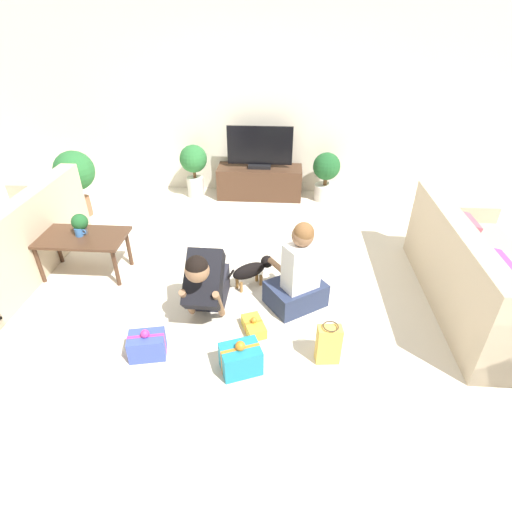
{
  "coord_description": "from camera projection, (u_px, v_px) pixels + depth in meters",
  "views": [
    {
      "loc": [
        0.51,
        -3.35,
        2.51
      ],
      "look_at": [
        0.28,
        -0.1,
        0.45
      ],
      "focal_mm": 28.0,
      "sensor_mm": 36.0,
      "label": 1
    }
  ],
  "objects": [
    {
      "name": "gift_bag_a",
      "position": [
        328.0,
        344.0,
        3.23
      ],
      "size": [
        0.2,
        0.14,
        0.38
      ],
      "rotation": [
        0.0,
        0.0,
        0.1
      ],
      "color": "#E5B74C",
      "rests_on": "ground_plane"
    },
    {
      "name": "sofa_left",
      "position": [
        10.0,
        246.0,
        4.3
      ],
      "size": [
        0.9,
        2.08,
        0.87
      ],
      "rotation": [
        0.0,
        0.0,
        -1.57
      ],
      "color": "#C6B293",
      "rests_on": "ground_plane"
    },
    {
      "name": "coffee_table",
      "position": [
        81.0,
        241.0,
        4.2
      ],
      "size": [
        0.94,
        0.51,
        0.46
      ],
      "color": "#472D1E",
      "rests_on": "ground_plane"
    },
    {
      "name": "potted_plant_back_right",
      "position": [
        326.0,
        173.0,
        5.84
      ],
      "size": [
        0.4,
        0.4,
        0.72
      ],
      "color": "beige",
      "rests_on": "ground_plane"
    },
    {
      "name": "person_sitting",
      "position": [
        298.0,
        277.0,
        3.76
      ],
      "size": [
        0.65,
        0.63,
        0.92
      ],
      "rotation": [
        0.0,
        0.0,
        3.74
      ],
      "color": "#283351",
      "rests_on": "ground_plane"
    },
    {
      "name": "tv",
      "position": [
        260.0,
        150.0,
        5.77
      ],
      "size": [
        0.95,
        0.2,
        0.6
      ],
      "color": "black",
      "rests_on": "tv_console"
    },
    {
      "name": "dog",
      "position": [
        253.0,
        269.0,
        4.12
      ],
      "size": [
        0.47,
        0.36,
        0.3
      ],
      "rotation": [
        0.0,
        0.0,
        2.18
      ],
      "color": "black",
      "rests_on": "ground_plane"
    },
    {
      "name": "tabletop_plant",
      "position": [
        80.0,
        223.0,
        4.15
      ],
      "size": [
        0.17,
        0.17,
        0.22
      ],
      "color": "#4C4C51",
      "rests_on": "coffee_table"
    },
    {
      "name": "gift_box_a",
      "position": [
        241.0,
        359.0,
        3.18
      ],
      "size": [
        0.38,
        0.33,
        0.3
      ],
      "rotation": [
        0.0,
        0.0,
        0.38
      ],
      "color": "teal",
      "rests_on": "ground_plane"
    },
    {
      "name": "gift_box_c",
      "position": [
        254.0,
        326.0,
        3.6
      ],
      "size": [
        0.25,
        0.32,
        0.16
      ],
      "rotation": [
        0.0,
        0.0,
        0.39
      ],
      "color": "yellow",
      "rests_on": "ground_plane"
    },
    {
      "name": "ground_plane",
      "position": [
        230.0,
        286.0,
        4.2
      ],
      "size": [
        16.0,
        16.0,
        0.0
      ],
      "primitive_type": "plane",
      "color": "beige"
    },
    {
      "name": "tv_console",
      "position": [
        260.0,
        182.0,
        6.04
      ],
      "size": [
        1.25,
        0.44,
        0.47
      ],
      "color": "#472D1E",
      "rests_on": "ground_plane"
    },
    {
      "name": "gift_box_b",
      "position": [
        147.0,
        345.0,
        3.32
      ],
      "size": [
        0.33,
        0.26,
        0.27
      ],
      "rotation": [
        0.0,
        0.0,
        0.21
      ],
      "color": "#3D51BC",
      "rests_on": "ground_plane"
    },
    {
      "name": "person_kneeling",
      "position": [
        206.0,
        282.0,
        3.66
      ],
      "size": [
        0.35,
        0.82,
        0.81
      ],
      "rotation": [
        0.0,
        0.0,
        -0.02
      ],
      "color": "#23232D",
      "rests_on": "ground_plane"
    },
    {
      "name": "wall_back",
      "position": [
        250.0,
        104.0,
        5.72
      ],
      "size": [
        8.4,
        0.06,
        2.6
      ],
      "color": "silver",
      "rests_on": "ground_plane"
    },
    {
      "name": "sofa_right",
      "position": [
        478.0,
        278.0,
        3.79
      ],
      "size": [
        0.9,
        2.08,
        0.87
      ],
      "rotation": [
        0.0,
        0.0,
        1.57
      ],
      "color": "#C6B293",
      "rests_on": "ground_plane"
    },
    {
      "name": "potted_plant_corner_left",
      "position": [
        75.0,
        174.0,
        5.3
      ],
      "size": [
        0.52,
        0.52,
        0.91
      ],
      "color": "#A36042",
      "rests_on": "ground_plane"
    },
    {
      "name": "potted_plant_back_left",
      "position": [
        194.0,
        165.0,
        5.92
      ],
      "size": [
        0.4,
        0.4,
        0.79
      ],
      "color": "beige",
      "rests_on": "ground_plane"
    },
    {
      "name": "mug",
      "position": [
        79.0,
        232.0,
        4.15
      ],
      "size": [
        0.12,
        0.08,
        0.09
      ],
      "color": "#386BAD",
      "rests_on": "coffee_table"
    }
  ]
}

